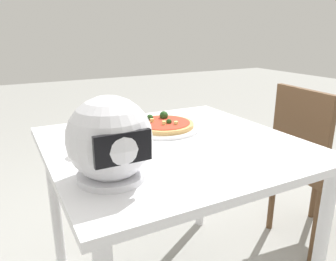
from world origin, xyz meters
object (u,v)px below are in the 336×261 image
object	(u,v)px
pizza	(163,124)
chair_side	(310,160)
dining_table	(173,163)
drinking_glass	(93,136)
motorcycle_helmet	(110,140)

from	to	relation	value
pizza	chair_side	bearing A→B (deg)	167.35
dining_table	drinking_glass	xyz separation A→B (m)	(0.31, -0.06, 0.15)
chair_side	motorcycle_helmet	bearing A→B (deg)	9.87
dining_table	motorcycle_helmet	xyz separation A→B (m)	(0.32, 0.21, 0.21)
pizza	motorcycle_helmet	world-z (taller)	motorcycle_helmet
pizza	drinking_glass	xyz separation A→B (m)	(0.35, 0.12, 0.03)
drinking_glass	chair_side	size ratio (longest dim) A/B	0.12
pizza	drinking_glass	distance (m)	0.37
motorcycle_helmet	chair_side	distance (m)	1.24
pizza	motorcycle_helmet	xyz separation A→B (m)	(0.37, 0.38, 0.10)
motorcycle_helmet	chair_side	world-z (taller)	motorcycle_helmet
dining_table	chair_side	distance (m)	0.86
pizza	chair_side	world-z (taller)	chair_side
pizza	motorcycle_helmet	size ratio (longest dim) A/B	1.07
pizza	drinking_glass	size ratio (longest dim) A/B	2.49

